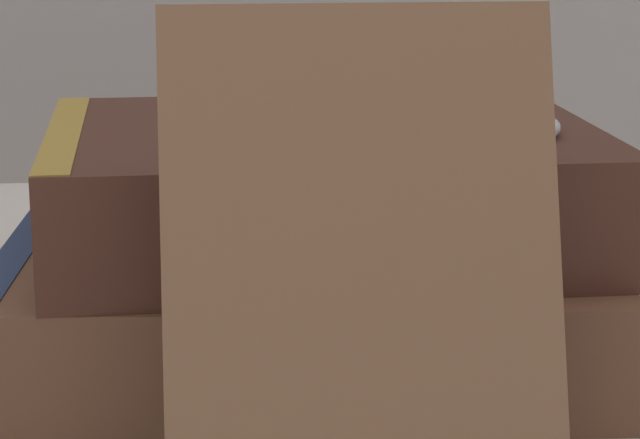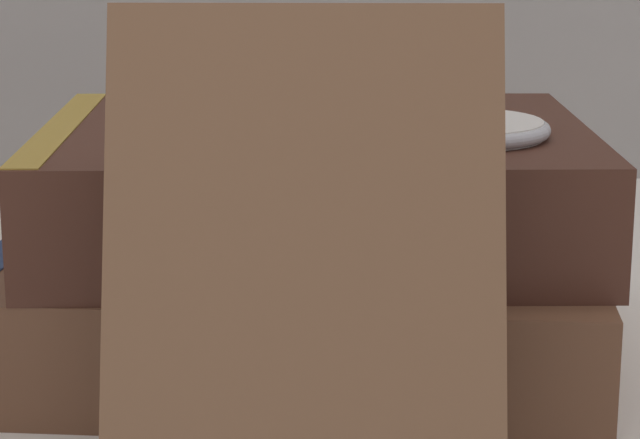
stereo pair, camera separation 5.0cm
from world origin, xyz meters
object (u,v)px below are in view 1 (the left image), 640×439
object	(u,v)px
book_leaning_front	(361,279)
pocket_watch	(479,125)
book_flat_bottom	(286,299)
book_flat_top	(308,186)

from	to	relation	value
book_leaning_front	pocket_watch	xyz separation A→B (m)	(0.05, 0.10, 0.02)
book_flat_bottom	book_flat_top	world-z (taller)	book_flat_top
book_flat_top	pocket_watch	world-z (taller)	pocket_watch
book_flat_bottom	book_leaning_front	world-z (taller)	book_leaning_front
book_leaning_front	pocket_watch	size ratio (longest dim) A/B	2.35
book_flat_top	pocket_watch	distance (m)	0.07
book_flat_bottom	pocket_watch	bearing A→B (deg)	-13.32
book_leaning_front	book_flat_bottom	bearing A→B (deg)	96.08
book_flat_bottom	book_leaning_front	size ratio (longest dim) A/B	1.63
book_flat_bottom	pocket_watch	distance (m)	0.10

